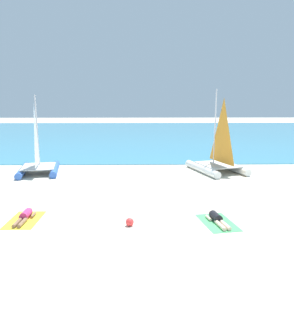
# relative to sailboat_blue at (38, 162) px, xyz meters

# --- Properties ---
(ground_plane) EXTENTS (120.00, 120.00, 0.00)m
(ground_plane) POSITION_rel_sailboat_blue_xyz_m (6.51, 0.20, -0.70)
(ground_plane) COLOR beige
(ocean_water) EXTENTS (120.00, 40.00, 0.05)m
(ocean_water) POSITION_rel_sailboat_blue_xyz_m (6.51, 22.49, -0.67)
(ocean_water) COLOR teal
(ocean_water) RESTS_ON ground
(sailboat_blue) EXTENTS (2.91, 3.94, 4.67)m
(sailboat_blue) POSITION_rel_sailboat_blue_xyz_m (0.00, 0.00, 0.00)
(sailboat_blue) COLOR blue
(sailboat_blue) RESTS_ON ground
(sailboat_white) EXTENTS (3.50, 4.41, 5.03)m
(sailboat_white) POSITION_rel_sailboat_blue_xyz_m (10.96, 0.27, 0.05)
(sailboat_white) COLOR white
(sailboat_white) RESTS_ON ground
(towel_left) EXTENTS (1.11, 1.90, 0.01)m
(towel_left) POSITION_rel_sailboat_blue_xyz_m (1.86, -7.97, -0.69)
(towel_left) COLOR yellow
(towel_left) RESTS_ON ground
(sunbather_left) EXTENTS (0.54, 1.56, 0.30)m
(sunbather_left) POSITION_rel_sailboat_blue_xyz_m (1.86, -7.91, -0.56)
(sunbather_left) COLOR #D83372
(sunbather_left) RESTS_ON towel_left
(towel_right) EXTENTS (1.41, 2.06, 0.01)m
(towel_right) POSITION_rel_sailboat_blue_xyz_m (9.03, -8.36, -0.69)
(towel_right) COLOR #4CB266
(towel_right) RESTS_ON ground
(sunbather_right) EXTENTS (0.66, 1.57, 0.30)m
(sunbather_right) POSITION_rel_sailboat_blue_xyz_m (9.02, -8.29, -0.56)
(sunbather_right) COLOR black
(sunbather_right) RESTS_ON towel_right
(beach_ball) EXTENTS (0.30, 0.30, 0.30)m
(beach_ball) POSITION_rel_sailboat_blue_xyz_m (5.82, -8.62, -0.55)
(beach_ball) COLOR red
(beach_ball) RESTS_ON ground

